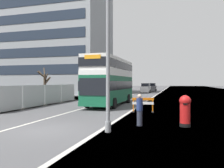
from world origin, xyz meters
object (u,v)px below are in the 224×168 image
(roadworks_barrier, at_px, (143,103))
(car_oncoming_near, at_px, (115,90))
(double_decker_bus, at_px, (110,81))
(lamppost_foreground, at_px, (108,39))
(red_pillar_postbox, at_px, (185,109))
(car_receding_far, at_px, (152,88))
(pedestrian_at_kerb, at_px, (140,110))
(car_receding_mid, at_px, (146,88))

(roadworks_barrier, xyz_separation_m, car_oncoming_near, (-8.26, 21.84, 0.27))
(double_decker_bus, distance_m, lamppost_foreground, 12.64)
(red_pillar_postbox, xyz_separation_m, car_oncoming_near, (-11.20, 26.78, 0.07))
(roadworks_barrier, bearing_deg, lamppost_foreground, -94.56)
(red_pillar_postbox, bearing_deg, car_receding_far, 97.99)
(car_oncoming_near, height_order, car_receding_far, car_receding_far)
(lamppost_foreground, bearing_deg, pedestrian_at_kerb, 58.96)
(double_decker_bus, relative_size, car_receding_mid, 2.28)
(lamppost_foreground, relative_size, pedestrian_at_kerb, 5.39)
(roadworks_barrier, distance_m, pedestrian_at_kerb, 5.42)
(car_oncoming_near, xyz_separation_m, pedestrian_at_kerb, (8.85, -27.23, -0.12))
(red_pillar_postbox, height_order, pedestrian_at_kerb, pedestrian_at_kerb)
(lamppost_foreground, relative_size, car_receding_mid, 2.06)
(lamppost_foreground, relative_size, roadworks_barrier, 5.45)
(double_decker_bus, relative_size, car_receding_far, 2.36)
(red_pillar_postbox, distance_m, car_receding_mid, 37.33)
(double_decker_bus, bearing_deg, pedestrian_at_kerb, -65.37)
(red_pillar_postbox, bearing_deg, car_oncoming_near, 112.69)
(lamppost_foreground, distance_m, pedestrian_at_kerb, 4.18)
(car_oncoming_near, bearing_deg, red_pillar_postbox, -67.31)
(red_pillar_postbox, relative_size, roadworks_barrier, 0.98)
(double_decker_bus, height_order, roadworks_barrier, double_decker_bus)
(roadworks_barrier, bearing_deg, double_decker_bus, 130.70)
(car_receding_far, height_order, pedestrian_at_kerb, car_receding_far)
(double_decker_bus, bearing_deg, roadworks_barrier, -49.30)
(double_decker_bus, distance_m, pedestrian_at_kerb, 11.20)
(roadworks_barrier, distance_m, car_receding_far, 40.61)
(car_oncoming_near, bearing_deg, car_receding_mid, 66.50)
(double_decker_bus, bearing_deg, car_receding_far, 89.06)
(red_pillar_postbox, height_order, car_oncoming_near, car_oncoming_near)
(car_oncoming_near, bearing_deg, car_receding_far, 75.48)
(lamppost_foreground, xyz_separation_m, car_receding_far, (-2.85, 47.81, -3.37))
(double_decker_bus, distance_m, car_oncoming_near, 17.74)
(car_oncoming_near, distance_m, pedestrian_at_kerb, 28.63)
(lamppost_foreground, height_order, car_receding_mid, lamppost_foreground)
(roadworks_barrier, height_order, car_receding_far, car_receding_far)
(pedestrian_at_kerb, bearing_deg, car_receding_far, 95.02)
(double_decker_bus, bearing_deg, car_receding_mid, 89.85)
(double_decker_bus, xyz_separation_m, car_receding_mid, (0.07, 27.06, -1.51))
(car_oncoming_near, relative_size, car_receding_mid, 1.00)
(car_receding_mid, bearing_deg, car_receding_far, 86.60)
(car_receding_mid, bearing_deg, red_pillar_postbox, -79.35)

